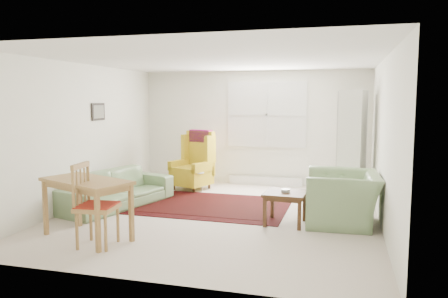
% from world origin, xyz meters
% --- Properties ---
extents(room, '(5.04, 5.54, 2.51)m').
position_xyz_m(room, '(0.02, 0.21, 1.26)').
color(room, beige).
rests_on(room, ground).
extents(rug, '(3.05, 1.98, 0.03)m').
position_xyz_m(rug, '(-0.47, 0.54, 0.02)').
color(rug, black).
rests_on(rug, ground).
extents(sofa, '(1.40, 2.30, 0.87)m').
position_xyz_m(sofa, '(-1.89, 0.06, 0.43)').
color(sofa, '#718F5F').
rests_on(sofa, ground).
extents(armchair, '(1.10, 1.25, 0.94)m').
position_xyz_m(armchair, '(1.94, 0.02, 0.47)').
color(armchair, '#718F5F').
rests_on(armchair, ground).
extents(wingback_chair, '(0.92, 0.95, 1.24)m').
position_xyz_m(wingback_chair, '(-1.12, 1.81, 0.62)').
color(wingback_chair, gold).
rests_on(wingback_chair, ground).
extents(coffee_table, '(0.64, 0.64, 0.50)m').
position_xyz_m(coffee_table, '(1.11, -0.25, 0.25)').
color(coffee_table, '#422714').
rests_on(coffee_table, ground).
extents(stool, '(0.39, 0.39, 0.42)m').
position_xyz_m(stool, '(-0.94, 1.61, 0.21)').
color(stool, white).
rests_on(stool, ground).
extents(cabinet, '(0.57, 0.88, 2.05)m').
position_xyz_m(cabinet, '(2.10, 1.82, 1.02)').
color(cabinet, white).
rests_on(cabinet, ground).
extents(desk, '(1.42, 1.07, 0.81)m').
position_xyz_m(desk, '(-1.39, -1.64, 0.40)').
color(desk, '#A17841').
rests_on(desk, ground).
extents(desk_chair, '(0.52, 0.52, 1.07)m').
position_xyz_m(desk_chair, '(-1.08, -1.89, 0.54)').
color(desk_chair, '#A17841').
rests_on(desk_chair, ground).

